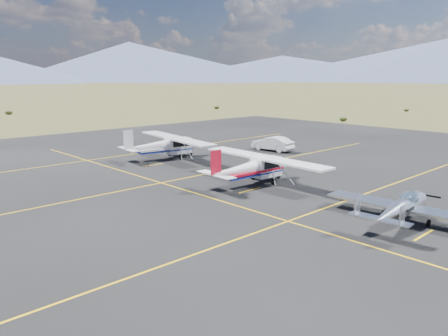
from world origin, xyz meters
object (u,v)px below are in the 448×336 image
aircraft_cessna (253,167)px  aircraft_plain (165,145)px  aircraft_low_wing (403,207)px  sedan (273,144)px

aircraft_cessna → aircraft_plain: size_ratio=0.96×
aircraft_low_wing → aircraft_cessna: size_ratio=0.79×
aircraft_cessna → aircraft_plain: (1.06, 11.58, 0.04)m
aircraft_cessna → aircraft_plain: 11.63m
aircraft_plain → sedan: 10.79m
aircraft_low_wing → aircraft_cessna: 10.57m
aircraft_low_wing → sedan: bearing=53.2°
sedan → aircraft_low_wing: bearing=53.5°
aircraft_cessna → sedan: 13.68m
aircraft_low_wing → aircraft_cessna: aircraft_cessna is taller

